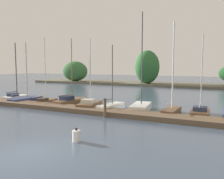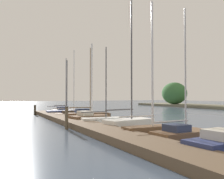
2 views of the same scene
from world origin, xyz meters
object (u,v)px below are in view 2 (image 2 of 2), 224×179
at_px(sailboat_6, 131,122).
at_px(mooring_piling_0, 35,110).
at_px(sailboat_3, 88,115).
at_px(sailboat_8, 184,134).
at_px(sailboat_2, 72,114).
at_px(sailboat_0, 66,110).
at_px(sailboat_7, 151,127).
at_px(sailboat_4, 90,117).
at_px(mooring_piling_1, 67,118).
at_px(sailboat_5, 105,120).
at_px(sailboat_1, 65,112).

relative_size(sailboat_6, mooring_piling_0, 7.57).
height_order(sailboat_3, sailboat_8, sailboat_3).
distance_m(sailboat_2, sailboat_3, 2.65).
bearing_deg(mooring_piling_0, sailboat_0, 96.42).
bearing_deg(sailboat_7, sailboat_2, 93.96).
xyz_separation_m(sailboat_6, sailboat_7, (2.54, -0.31, 0.03)).
height_order(sailboat_4, mooring_piling_1, sailboat_4).
relative_size(sailboat_6, sailboat_7, 1.15).
relative_size(sailboat_4, sailboat_5, 1.11).
height_order(sailboat_5, sailboat_6, sailboat_6).
relative_size(sailboat_1, sailboat_8, 1.00).
distance_m(sailboat_1, sailboat_7, 14.30).
height_order(sailboat_6, mooring_piling_1, sailboat_6).
bearing_deg(sailboat_5, sailboat_4, 108.25).
bearing_deg(sailboat_8, sailboat_0, 87.45).
bearing_deg(sailboat_6, sailboat_3, 82.20).
height_order(sailboat_2, sailboat_7, sailboat_7).
distance_m(sailboat_0, sailboat_3, 7.17).
relative_size(sailboat_2, sailboat_4, 1.07).
relative_size(sailboat_3, mooring_piling_0, 5.92).
xyz_separation_m(sailboat_5, sailboat_7, (4.89, 0.32, 0.12)).
relative_size(sailboat_3, sailboat_6, 0.78).
xyz_separation_m(sailboat_1, sailboat_2, (2.31, 0.08, -0.03)).
xyz_separation_m(sailboat_3, sailboat_8, (11.41, 0.05, -0.03)).
bearing_deg(sailboat_8, sailboat_5, 92.29).
bearing_deg(mooring_piling_0, sailboat_2, 33.33).
height_order(sailboat_4, sailboat_6, sailboat_6).
bearing_deg(sailboat_4, sailboat_0, 74.97).
bearing_deg(mooring_piling_1, sailboat_7, 39.40).
bearing_deg(sailboat_6, sailboat_0, 81.69).
bearing_deg(sailboat_4, sailboat_8, -94.04).
distance_m(sailboat_6, mooring_piling_1, 3.86).
distance_m(sailboat_3, mooring_piling_1, 6.46).
xyz_separation_m(sailboat_2, sailboat_5, (7.10, 0.07, 0.02)).
bearing_deg(sailboat_4, sailboat_7, -94.59).
distance_m(sailboat_3, sailboat_8, 11.41).
xyz_separation_m(sailboat_5, sailboat_8, (6.88, 0.59, 0.01)).
relative_size(sailboat_2, mooring_piling_0, 6.10).
xyz_separation_m(sailboat_0, sailboat_5, (11.69, -0.57, -0.07)).
distance_m(sailboat_2, mooring_piling_0, 5.04).
distance_m(sailboat_4, sailboat_6, 4.38).
relative_size(mooring_piling_0, mooring_piling_1, 0.77).
bearing_deg(sailboat_0, sailboat_5, -97.85).
bearing_deg(sailboat_3, sailboat_4, -99.84).
xyz_separation_m(mooring_piling_0, mooring_piling_1, (12.22, -0.10, 0.16)).
relative_size(sailboat_6, mooring_piling_1, 5.82).
bearing_deg(sailboat_6, sailboat_5, 96.52).
height_order(sailboat_1, sailboat_5, sailboat_1).
bearing_deg(sailboat_7, mooring_piling_1, 131.48).
distance_m(sailboat_4, mooring_piling_1, 3.89).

